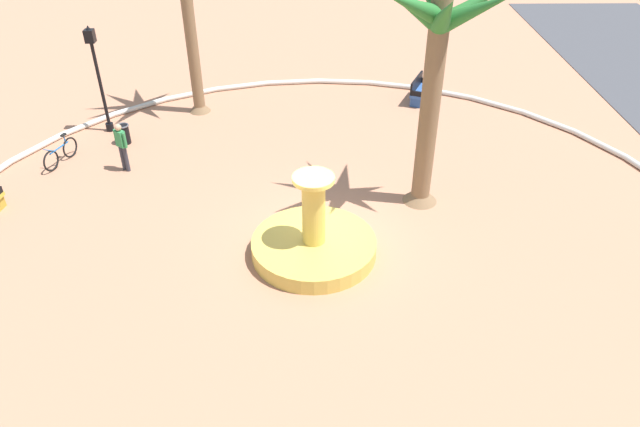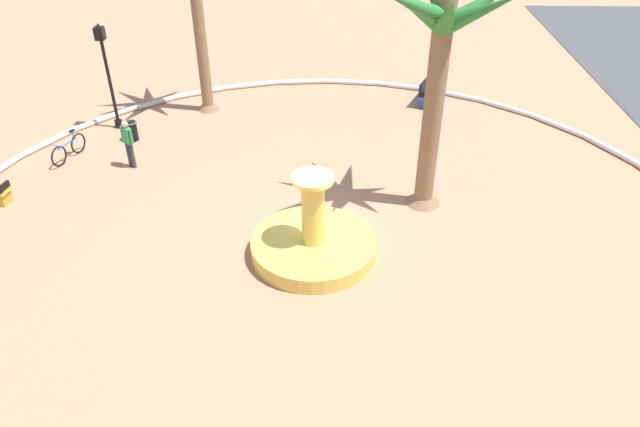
# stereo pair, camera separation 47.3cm
# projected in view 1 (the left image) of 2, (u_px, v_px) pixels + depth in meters

# --- Properties ---
(ground_plane) EXTENTS (80.00, 80.00, 0.00)m
(ground_plane) POSITION_uv_depth(u_px,v_px,m) (323.00, 238.00, 16.79)
(ground_plane) COLOR tan
(plaza_curb) EXTENTS (23.11, 23.11, 0.20)m
(plaza_curb) POSITION_uv_depth(u_px,v_px,m) (323.00, 236.00, 16.73)
(plaza_curb) COLOR silver
(plaza_curb) RESTS_ON ground
(fountain) EXTENTS (3.39, 3.39, 2.45)m
(fountain) POSITION_uv_depth(u_px,v_px,m) (314.00, 244.00, 16.03)
(fountain) COLOR gold
(fountain) RESTS_ON ground
(palm_tree_near_fountain) EXTENTS (4.22, 4.09, 6.80)m
(palm_tree_near_fountain) POSITION_uv_depth(u_px,v_px,m) (436.00, 47.00, 15.68)
(palm_tree_near_fountain) COLOR brown
(palm_tree_near_fountain) RESTS_ON ground
(bench_southeast) EXTENTS (1.67, 1.11, 1.00)m
(bench_southeast) POSITION_uv_depth(u_px,v_px,m) (420.00, 93.00, 24.45)
(bench_southeast) COLOR #335BA8
(bench_southeast) RESTS_ON ground
(lamppost) EXTENTS (0.32, 0.32, 3.97)m
(lamppost) POSITION_uv_depth(u_px,v_px,m) (98.00, 71.00, 21.07)
(lamppost) COLOR black
(lamppost) RESTS_ON ground
(trash_bin) EXTENTS (0.46, 0.46, 0.73)m
(trash_bin) POSITION_uv_depth(u_px,v_px,m) (124.00, 134.00, 21.33)
(trash_bin) COLOR black
(trash_bin) RESTS_ON ground
(bicycle_red_frame) EXTENTS (1.65, 0.65, 0.94)m
(bicycle_red_frame) POSITION_uv_depth(u_px,v_px,m) (61.00, 153.00, 20.11)
(bicycle_red_frame) COLOR black
(bicycle_red_frame) RESTS_ON ground
(person_cyclist_helmet) EXTENTS (0.36, 0.44, 1.69)m
(person_cyclist_helmet) POSITION_uv_depth(u_px,v_px,m) (122.00, 145.00, 19.42)
(person_cyclist_helmet) COLOR #33333D
(person_cyclist_helmet) RESTS_ON ground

